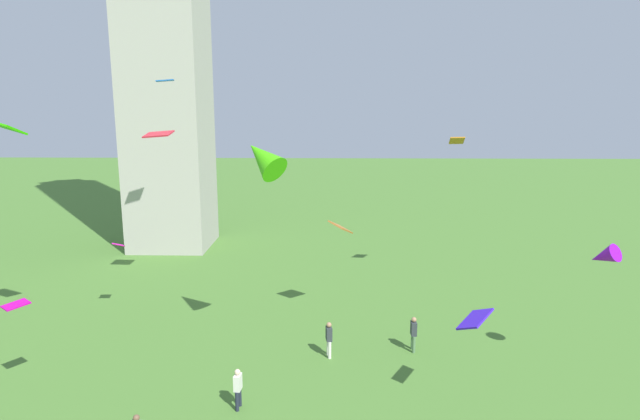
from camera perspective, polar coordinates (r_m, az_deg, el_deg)
person_0 at (r=28.33m, az=9.94°, el=-12.68°), size 0.29×0.57×1.83m
person_1 at (r=27.36m, az=0.96°, el=-13.42°), size 0.35×0.56×1.82m
person_5 at (r=23.48m, az=-8.74°, el=-18.09°), size 0.31×0.54×1.76m
kite_flying_0 at (r=27.11m, az=27.98°, el=-4.39°), size 1.53×1.68×1.32m
kite_flying_1 at (r=36.29m, az=14.38°, el=7.19°), size 1.10×1.39×0.57m
kite_flying_2 at (r=29.26m, az=-30.59°, el=7.68°), size 1.93×1.71×0.85m
kite_flying_3 at (r=30.40m, az=2.21°, el=-1.83°), size 1.48×1.81×0.95m
kite_flying_4 at (r=33.16m, az=-20.69°, el=-3.50°), size 0.90×1.02×0.50m
kite_flying_5 at (r=25.66m, az=-29.68°, el=-8.76°), size 1.12×1.17×0.17m
kite_flying_6 at (r=34.42m, az=-16.84°, el=7.75°), size 1.74×1.30×0.45m
kite_flying_7 at (r=22.50m, az=16.20°, el=-11.10°), size 1.60×1.75×0.81m
kite_flying_8 at (r=24.96m, az=-6.14°, el=5.60°), size 2.73×2.61×2.23m
kite_flying_9 at (r=37.68m, az=-16.20°, el=13.11°), size 1.28×1.00×0.18m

